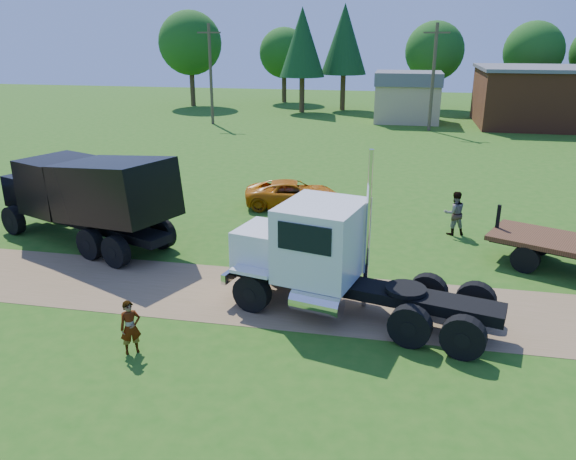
% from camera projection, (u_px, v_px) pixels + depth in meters
% --- Properties ---
extents(ground, '(140.00, 140.00, 0.00)m').
position_uv_depth(ground, '(281.00, 298.00, 18.40)').
color(ground, '#245813').
rests_on(ground, ground).
extents(dirt_track, '(120.00, 4.20, 0.01)m').
position_uv_depth(dirt_track, '(281.00, 297.00, 18.39)').
color(dirt_track, brown).
rests_on(dirt_track, ground).
extents(white_semi_tractor, '(8.53, 4.52, 5.03)m').
position_uv_depth(white_semi_tractor, '(324.00, 257.00, 17.20)').
color(white_semi_tractor, black).
rests_on(white_semi_tractor, ground).
extents(black_dump_truck, '(8.92, 5.69, 3.84)m').
position_uv_depth(black_dump_truck, '(88.00, 193.00, 22.50)').
color(black_dump_truck, black).
rests_on(black_dump_truck, ground).
extents(orange_pickup, '(5.03, 2.97, 1.31)m').
position_uv_depth(orange_pickup, '(293.00, 194.00, 27.78)').
color(orange_pickup, '#CB6B09').
rests_on(orange_pickup, ground).
extents(spectator_a, '(0.67, 0.63, 1.53)m').
position_uv_depth(spectator_a, '(130.00, 327.00, 15.00)').
color(spectator_a, '#999999').
rests_on(spectator_a, ground).
extents(spectator_b, '(1.09, 0.95, 1.90)m').
position_uv_depth(spectator_b, '(454.00, 213.00, 23.87)').
color(spectator_b, '#999999').
rests_on(spectator_b, ground).
extents(brick_building, '(15.40, 10.40, 5.30)m').
position_uv_depth(brick_building, '(564.00, 97.00, 51.19)').
color(brick_building, brown).
rests_on(brick_building, ground).
extents(tan_shed, '(6.20, 5.40, 4.70)m').
position_uv_depth(tan_shed, '(407.00, 96.00, 53.85)').
color(tan_shed, tan).
rests_on(tan_shed, ground).
extents(utility_poles, '(42.20, 0.28, 9.00)m').
position_uv_depth(utility_poles, '(433.00, 76.00, 48.09)').
color(utility_poles, brown).
rests_on(utility_poles, ground).
extents(tree_row, '(56.61, 14.02, 11.19)m').
position_uv_depth(tree_row, '(403.00, 49.00, 61.64)').
color(tree_row, '#351F15').
rests_on(tree_row, ground).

